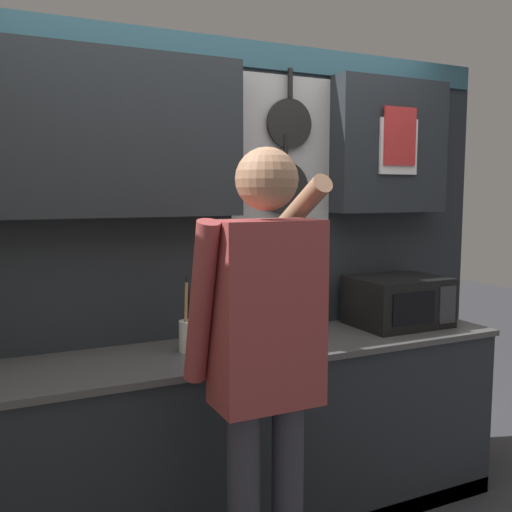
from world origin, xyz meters
TOP-DOWN VIEW (x-y plane):
  - base_cabinet_counter at (0.00, -0.00)m, footprint 2.60×0.59m
  - back_wall_unit at (-0.02, 0.25)m, footprint 3.17×0.23m
  - microwave at (0.88, 0.04)m, footprint 0.50×0.39m
  - knife_block at (0.24, 0.04)m, footprint 0.11×0.15m
  - utensil_crock at (-0.32, 0.04)m, footprint 0.10×0.10m
  - person at (-0.27, -0.63)m, footprint 0.54×0.64m

SIDE VIEW (x-z plane):
  - base_cabinet_counter at x=0.00m, z-range 0.00..0.91m
  - utensil_crock at x=-0.32m, z-range 0.82..1.17m
  - knife_block at x=0.24m, z-range 0.88..1.17m
  - microwave at x=0.88m, z-range 0.91..1.18m
  - person at x=-0.27m, z-range 0.18..1.98m
  - back_wall_unit at x=-0.02m, z-range 0.32..2.73m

